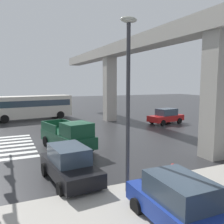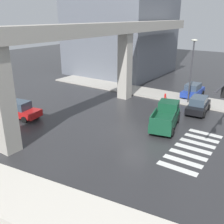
# 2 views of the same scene
# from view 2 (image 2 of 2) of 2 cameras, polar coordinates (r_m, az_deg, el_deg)

# --- Properties ---
(ground_plane) EXTENTS (120.00, 120.00, 0.00)m
(ground_plane) POSITION_cam_2_polar(r_m,az_deg,el_deg) (22.54, 5.20, -4.59)
(ground_plane) COLOR #2D2D30
(crosswalk_stripes) EXTENTS (7.15, 2.80, 0.01)m
(crosswalk_stripes) POSITION_cam_2_polar(r_m,az_deg,el_deg) (20.82, 17.54, -7.77)
(crosswalk_stripes) COLOR silver
(crosswalk_stripes) RESTS_ON ground
(elevated_overpass) EXTENTS (48.53, 1.86, 8.92)m
(elevated_overpass) POSITION_cam_2_polar(r_m,az_deg,el_deg) (24.15, -7.62, 15.41)
(elevated_overpass) COLOR #ADA89E
(elevated_overpass) RESTS_ON ground
(sidewalk_east) EXTENTS (4.00, 36.00, 0.15)m
(sidewalk_east) POSITION_cam_2_polar(r_m,az_deg,el_deg) (33.19, 12.22, 3.51)
(sidewalk_east) COLOR #ADA89E
(sidewalk_east) RESTS_ON ground
(pickup_truck) EXTENTS (5.40, 3.00, 2.08)m
(pickup_truck) POSITION_cam_2_polar(r_m,az_deg,el_deg) (23.81, 11.91, -0.98)
(pickup_truck) COLOR #14472D
(pickup_truck) RESTS_ON ground
(sedan_red) EXTENTS (2.52, 4.54, 1.72)m
(sedan_red) POSITION_cam_2_polar(r_m,az_deg,el_deg) (27.00, -19.95, 0.49)
(sedan_red) COLOR red
(sedan_red) RESTS_ON ground
(sedan_black) EXTENTS (4.44, 2.26, 1.72)m
(sedan_black) POSITION_cam_2_polar(r_m,az_deg,el_deg) (28.26, 18.66, 1.53)
(sedan_black) COLOR black
(sedan_black) RESTS_ON ground
(sedan_blue) EXTENTS (4.30, 1.97, 1.72)m
(sedan_blue) POSITION_cam_2_polar(r_m,az_deg,el_deg) (33.67, 17.53, 4.63)
(sedan_blue) COLOR #1E3899
(sedan_blue) RESTS_ON ground
(street_lamp_near_corner) EXTENTS (0.44, 0.70, 7.24)m
(street_lamp_near_corner) POSITION_cam_2_polar(r_m,az_deg,el_deg) (30.08, 17.32, 10.10)
(street_lamp_near_corner) COLOR #38383D
(street_lamp_near_corner) RESTS_ON ground
(street_lamp_mid_block) EXTENTS (0.44, 0.70, 7.24)m
(street_lamp_mid_block) POSITION_cam_2_polar(r_m,az_deg,el_deg) (33.75, 2.69, 12.04)
(street_lamp_mid_block) COLOR #38383D
(street_lamp_mid_block) RESTS_ON ground
(fire_hydrant) EXTENTS (0.24, 0.24, 0.85)m
(fire_hydrant) POSITION_cam_2_polar(r_m,az_deg,el_deg) (31.54, 11.73, 3.32)
(fire_hydrant) COLOR red
(fire_hydrant) RESTS_ON ground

